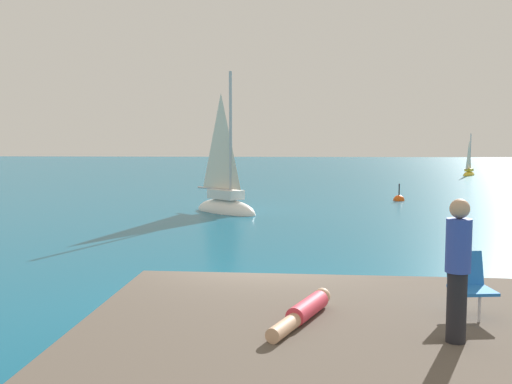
% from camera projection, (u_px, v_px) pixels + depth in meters
% --- Properties ---
extents(ground_plane, '(160.00, 160.00, 0.00)m').
position_uv_depth(ground_plane, '(264.00, 306.00, 11.26)').
color(ground_plane, '#0F5675').
extents(shore_ledge, '(7.26, 5.04, 0.92)m').
position_uv_depth(shore_ledge, '(364.00, 354.00, 7.53)').
color(shore_ledge, brown).
rests_on(shore_ledge, ground).
extents(boulder_seaward, '(1.32, 1.45, 0.65)m').
position_uv_depth(boulder_seaward, '(301.00, 321.00, 10.35)').
color(boulder_seaward, '#504E39').
rests_on(boulder_seaward, ground).
extents(boulder_inland, '(1.45, 1.55, 0.81)m').
position_uv_depth(boulder_inland, '(325.00, 323.00, 10.26)').
color(boulder_inland, '#4F413F').
rests_on(boulder_inland, ground).
extents(sailboat_near, '(3.29, 3.12, 6.44)m').
position_uv_depth(sailboat_near, '(226.00, 204.00, 25.00)').
color(sailboat_near, white).
rests_on(sailboat_near, ground).
extents(sailboat_far, '(1.68, 2.00, 3.75)m').
position_uv_depth(sailboat_far, '(469.00, 173.00, 48.25)').
color(sailboat_far, yellow).
rests_on(sailboat_far, ground).
extents(person_sunbather, '(0.83, 1.67, 0.25)m').
position_uv_depth(person_sunbather, '(304.00, 311.00, 7.44)').
color(person_sunbather, '#DB384C').
rests_on(person_sunbather, shore_ledge).
extents(person_standing, '(0.28, 0.28, 1.62)m').
position_uv_depth(person_standing, '(458.00, 266.00, 6.58)').
color(person_standing, black).
rests_on(person_standing, shore_ledge).
extents(beach_chair, '(0.55, 0.65, 0.80)m').
position_uv_depth(beach_chair, '(469.00, 281.00, 7.65)').
color(beach_chair, blue).
rests_on(beach_chair, shore_ledge).
extents(marker_buoy, '(0.56, 0.56, 1.13)m').
position_uv_depth(marker_buoy, '(399.00, 200.00, 29.55)').
color(marker_buoy, '#EA5114').
rests_on(marker_buoy, ground).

